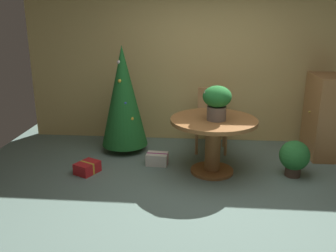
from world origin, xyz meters
TOP-DOWN VIEW (x-y plane):
  - ground_plane at (0.00, 0.00)m, footprint 6.60×6.60m
  - back_wall_panel at (0.00, 2.20)m, footprint 6.00×0.10m
  - round_dining_table at (0.04, 0.79)m, footprint 1.13×1.13m
  - flower_vase at (0.07, 0.73)m, footprint 0.36×0.36m
  - wooden_chair_far at (0.04, 1.69)m, footprint 0.48×0.42m
  - holiday_tree at (-1.30, 1.51)m, footprint 0.70×0.70m
  - gift_box_cream at (-0.73, 0.98)m, footprint 0.31×0.23m
  - gift_box_red at (-1.63, 0.62)m, footprint 0.35×0.38m
  - wooden_cabinet at (1.74, 1.58)m, footprint 0.53×0.77m
  - potted_plant at (1.10, 0.76)m, footprint 0.39×0.39m

SIDE VIEW (x-z plane):
  - ground_plane at x=0.00m, z-range 0.00..0.00m
  - gift_box_red at x=-1.63m, z-range 0.00..0.15m
  - gift_box_cream at x=-0.73m, z-range 0.00..0.17m
  - potted_plant at x=1.10m, z-range 0.03..0.51m
  - wooden_chair_far at x=0.04m, z-range 0.06..1.02m
  - round_dining_table at x=0.04m, z-range 0.17..0.92m
  - wooden_cabinet at x=1.74m, z-range 0.00..1.21m
  - holiday_tree at x=-1.30m, z-range 0.05..1.68m
  - flower_vase at x=0.07m, z-range 0.79..1.23m
  - back_wall_panel at x=0.00m, z-range 0.00..2.60m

